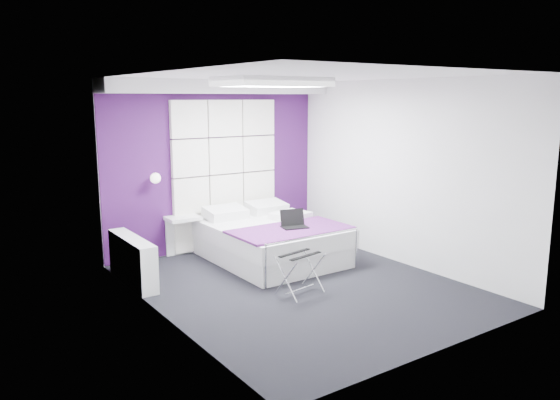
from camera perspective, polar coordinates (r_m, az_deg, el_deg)
name	(u,v)px	position (r m, az deg, el deg)	size (l,w,h in m)	color
floor	(299,286)	(7.00, 2.01, -8.92)	(4.40, 4.40, 0.00)	black
ceiling	(301,76)	(6.60, 2.16, 12.86)	(4.40, 4.40, 0.00)	white
wall_back	(215,166)	(8.53, -6.80, 3.55)	(3.60, 3.60, 0.00)	white
wall_left	(161,200)	(5.80, -12.33, 0.01)	(4.40, 4.40, 0.00)	white
wall_right	(402,173)	(7.88, 12.65, 2.78)	(4.40, 4.40, 0.00)	white
accent_wall	(215,166)	(8.52, -6.77, 3.54)	(3.58, 0.02, 2.58)	#3C114A
soffit	(221,87)	(8.24, -6.16, 11.68)	(3.58, 0.50, 0.20)	silver
headboard	(226,174)	(8.56, -5.71, 2.72)	(1.80, 0.08, 2.30)	white
skylight	(272,81)	(7.09, -0.82, 12.31)	(1.36, 0.86, 0.12)	white
wall_lamp	(154,178)	(7.98, -12.99, 2.28)	(0.15, 0.15, 0.15)	white
radiator	(133,260)	(7.26, -15.16, -6.10)	(0.22, 1.20, 0.60)	silver
bed	(271,240)	(7.99, -0.97, -4.20)	(1.66, 2.00, 0.70)	silver
nightstand	(183,218)	(8.20, -10.14, -1.87)	(0.48, 0.37, 0.05)	silver
luggage_rack	(300,274)	(6.65, 2.08, -7.71)	(0.51, 0.37, 0.50)	silver
laptop	(293,223)	(7.61, 1.32, -2.42)	(0.35, 0.25, 0.25)	black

